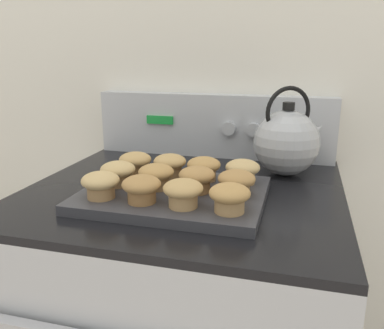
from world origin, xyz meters
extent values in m
cube|color=silver|center=(0.00, 0.73, 1.20)|extent=(8.00, 0.05, 2.40)
cube|color=black|center=(0.00, 0.36, 0.89)|extent=(0.75, 0.69, 0.02)
cube|color=#B7BABF|center=(0.00, 0.68, 1.00)|extent=(0.73, 0.05, 0.19)
cube|color=green|center=(-0.16, 0.65, 1.01)|extent=(0.09, 0.01, 0.03)
cylinder|color=#B7BABF|center=(0.05, 0.65, 1.00)|extent=(0.04, 0.02, 0.04)
cylinder|color=#B7BABF|center=(0.13, 0.65, 1.00)|extent=(0.04, 0.02, 0.04)
cylinder|color=#B7BABF|center=(0.20, 0.65, 1.00)|extent=(0.04, 0.02, 0.04)
cylinder|color=#B7BABF|center=(0.27, 0.65, 1.00)|extent=(0.04, 0.02, 0.04)
cube|color=#38383D|center=(0.00, 0.28, 0.91)|extent=(0.40, 0.31, 0.02)
cylinder|color=#A37A4C|center=(-0.13, 0.19, 0.94)|extent=(0.06, 0.06, 0.03)
ellipsoid|color=tan|center=(-0.13, 0.19, 0.96)|extent=(0.08, 0.08, 0.04)
cylinder|color=olive|center=(-0.04, 0.19, 0.94)|extent=(0.06, 0.06, 0.03)
ellipsoid|color=#B2844C|center=(-0.04, 0.19, 0.96)|extent=(0.08, 0.08, 0.04)
cylinder|color=tan|center=(0.05, 0.19, 0.94)|extent=(0.06, 0.06, 0.03)
ellipsoid|color=tan|center=(0.05, 0.19, 0.96)|extent=(0.08, 0.08, 0.04)
cylinder|color=tan|center=(0.14, 0.19, 0.94)|extent=(0.06, 0.06, 0.03)
ellipsoid|color=tan|center=(0.14, 0.19, 0.96)|extent=(0.08, 0.08, 0.04)
cylinder|color=#A37A4C|center=(-0.13, 0.28, 0.94)|extent=(0.06, 0.06, 0.03)
ellipsoid|color=tan|center=(-0.13, 0.28, 0.96)|extent=(0.08, 0.08, 0.04)
cylinder|color=#A37A4C|center=(-0.04, 0.28, 0.94)|extent=(0.06, 0.06, 0.03)
ellipsoid|color=tan|center=(-0.04, 0.28, 0.96)|extent=(0.08, 0.08, 0.04)
cylinder|color=olive|center=(0.05, 0.28, 0.94)|extent=(0.06, 0.06, 0.03)
ellipsoid|color=#B2844C|center=(0.05, 0.28, 0.96)|extent=(0.08, 0.08, 0.04)
cylinder|color=#A37A4C|center=(0.14, 0.28, 0.94)|extent=(0.06, 0.06, 0.03)
ellipsoid|color=#B2844C|center=(0.14, 0.28, 0.96)|extent=(0.08, 0.08, 0.04)
cylinder|color=olive|center=(-0.13, 0.37, 0.94)|extent=(0.06, 0.06, 0.03)
ellipsoid|color=tan|center=(-0.13, 0.37, 0.96)|extent=(0.08, 0.08, 0.04)
cylinder|color=#A37A4C|center=(-0.04, 0.37, 0.94)|extent=(0.06, 0.06, 0.03)
ellipsoid|color=tan|center=(-0.04, 0.37, 0.96)|extent=(0.08, 0.08, 0.04)
cylinder|color=tan|center=(0.05, 0.37, 0.94)|extent=(0.06, 0.06, 0.03)
ellipsoid|color=tan|center=(0.05, 0.37, 0.96)|extent=(0.08, 0.08, 0.04)
cylinder|color=tan|center=(0.14, 0.37, 0.94)|extent=(0.06, 0.06, 0.03)
ellipsoid|color=tan|center=(0.14, 0.37, 0.96)|extent=(0.08, 0.08, 0.04)
sphere|color=#ADAFB5|center=(0.23, 0.54, 0.99)|extent=(0.17, 0.17, 0.17)
cylinder|color=black|center=(0.23, 0.54, 1.08)|extent=(0.03, 0.03, 0.02)
cone|color=#ADAFB5|center=(0.29, 0.58, 1.01)|extent=(0.09, 0.08, 0.07)
torus|color=black|center=(0.23, 0.54, 1.07)|extent=(0.11, 0.09, 0.13)
camera|label=1|loc=(0.26, -0.54, 1.23)|focal=38.00mm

